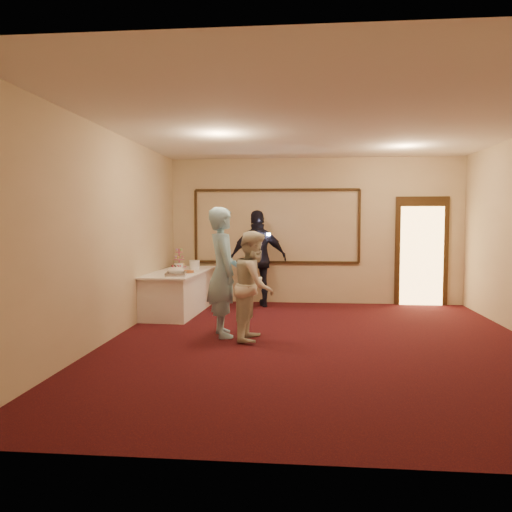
% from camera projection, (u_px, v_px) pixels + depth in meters
% --- Properties ---
extents(floor, '(7.00, 7.00, 0.00)m').
position_uv_depth(floor, '(320.00, 344.00, 6.94)').
color(floor, black).
rests_on(floor, ground).
extents(room_walls, '(6.04, 7.04, 3.02)m').
position_uv_depth(room_walls, '(321.00, 198.00, 6.80)').
color(room_walls, beige).
rests_on(room_walls, floor).
extents(wall_molding, '(3.45, 0.04, 1.55)m').
position_uv_depth(wall_molding, '(276.00, 226.00, 10.35)').
color(wall_molding, black).
rests_on(wall_molding, room_walls).
extents(doorway, '(1.05, 0.07, 2.20)m').
position_uv_depth(doorway, '(422.00, 252.00, 10.10)').
color(doorway, black).
rests_on(doorway, floor).
extents(buffet_table, '(1.01, 2.37, 0.77)m').
position_uv_depth(buffet_table, '(179.00, 292.00, 9.34)').
color(buffet_table, white).
rests_on(buffet_table, floor).
extents(pavlova_tray, '(0.39, 0.49, 0.17)m').
position_uv_depth(pavlova_tray, '(176.00, 272.00, 8.49)').
color(pavlova_tray, '#ADAFB4').
rests_on(pavlova_tray, buffet_table).
extents(cupcake_stand, '(0.28, 0.28, 0.41)m').
position_uv_depth(cupcake_stand, '(179.00, 260.00, 10.15)').
color(cupcake_stand, '#D9558A').
rests_on(cupcake_stand, buffet_table).
extents(plate_stack_a, '(0.17, 0.17, 0.14)m').
position_uv_depth(plate_stack_a, '(179.00, 267.00, 9.39)').
color(plate_stack_a, white).
rests_on(plate_stack_a, buffet_table).
extents(plate_stack_b, '(0.21, 0.21, 0.17)m').
position_uv_depth(plate_stack_b, '(195.00, 265.00, 9.70)').
color(plate_stack_b, white).
rests_on(plate_stack_b, buffet_table).
extents(tart, '(0.25, 0.25, 0.05)m').
position_uv_depth(tart, '(188.00, 272.00, 8.93)').
color(tart, white).
rests_on(tart, buffet_table).
extents(man, '(0.67, 0.81, 1.91)m').
position_uv_depth(man, '(223.00, 272.00, 7.36)').
color(man, '#96D5F6').
rests_on(man, floor).
extents(woman, '(0.65, 0.81, 1.57)m').
position_uv_depth(woman, '(254.00, 286.00, 7.15)').
color(woman, white).
rests_on(woman, floor).
extents(guest, '(1.20, 0.71, 1.92)m').
position_uv_depth(guest, '(258.00, 259.00, 9.90)').
color(guest, black).
rests_on(guest, floor).
extents(camera_flash, '(0.07, 0.04, 0.05)m').
position_uv_depth(camera_flash, '(269.00, 234.00, 9.73)').
color(camera_flash, white).
rests_on(camera_flash, guest).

